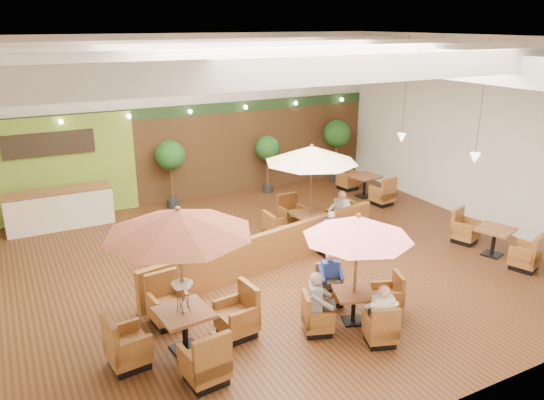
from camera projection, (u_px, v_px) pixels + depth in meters
room at (257, 113)px, 13.51m from camera, size 14.04×14.00×5.52m
service_counter at (60, 209)px, 15.70m from camera, size 3.00×0.75×1.18m
booth_divider at (271, 250)px, 13.10m from camera, size 7.02×1.59×0.99m
table_0 at (180, 257)px, 9.34m from camera, size 2.86×2.86×2.87m
table_1 at (357, 249)px, 10.37m from camera, size 2.45×2.45×2.37m
table_2 at (311, 176)px, 14.37m from camera, size 2.69×2.69×2.76m
table_3 at (172, 249)px, 13.14m from camera, size 0.99×2.42×1.45m
table_4 at (493, 242)px, 13.88m from camera, size 1.09×2.71×0.96m
table_5 at (364, 186)px, 18.53m from camera, size 0.99×2.69×0.98m
topiary_0 at (171, 158)px, 17.06m from camera, size 0.97×0.97×2.25m
topiary_1 at (268, 151)px, 18.66m from camera, size 0.88×0.88×2.05m
topiary_2 at (337, 136)px, 19.87m from camera, size 1.02×1.02×2.38m
diner_0 at (382, 308)px, 9.93m from camera, size 0.44×0.41×0.80m
diner_1 at (331, 273)px, 11.38m from camera, size 0.40×0.36×0.74m
diner_2 at (318, 298)px, 10.26m from camera, size 0.46×0.48×0.86m
diner_3 at (330, 227)px, 13.89m from camera, size 0.37×0.31×0.72m
diner_4 at (340, 208)px, 15.17m from camera, size 0.37×0.43×0.83m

